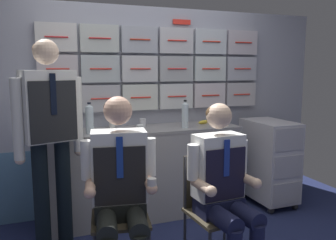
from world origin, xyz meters
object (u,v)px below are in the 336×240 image
(folding_chair_right, at_px, (212,199))
(snack_banana, at_px, (204,122))
(service_trolley, at_px, (269,160))
(crew_member_right, at_px, (224,185))
(crew_member_standing, at_px, (50,129))
(folding_chair_left, at_px, (119,202))
(crew_member_left, at_px, (120,183))
(paper_cup_blue, at_px, (112,124))
(water_bottle_tall, at_px, (90,119))

(folding_chair_right, bearing_deg, snack_banana, 66.55)
(service_trolley, bearing_deg, crew_member_right, -137.59)
(crew_member_right, xyz_separation_m, crew_member_standing, (-1.12, 0.76, 0.34))
(folding_chair_left, height_order, folding_chair_right, same)
(service_trolley, height_order, crew_member_left, crew_member_left)
(paper_cup_blue, distance_m, snack_banana, 1.00)
(service_trolley, relative_size, crew_member_standing, 0.54)
(crew_member_right, relative_size, water_bottle_tall, 4.37)
(water_bottle_tall, height_order, snack_banana, water_bottle_tall)
(crew_member_right, distance_m, water_bottle_tall, 1.44)
(water_bottle_tall, bearing_deg, paper_cup_blue, 39.79)
(folding_chair_right, relative_size, snack_banana, 5.04)
(crew_member_right, distance_m, snack_banana, 1.43)
(paper_cup_blue, height_order, snack_banana, paper_cup_blue)
(snack_banana, bearing_deg, crew_member_left, -136.33)
(folding_chair_right, distance_m, water_bottle_tall, 1.36)
(crew_member_left, height_order, crew_member_standing, crew_member_standing)
(crew_member_left, distance_m, folding_chair_right, 0.72)
(service_trolley, bearing_deg, crew_member_left, -154.41)
(crew_member_right, bearing_deg, folding_chair_right, 93.95)
(crew_member_standing, relative_size, snack_banana, 10.05)
(crew_member_right, xyz_separation_m, water_bottle_tall, (-0.75, 1.18, 0.35))
(water_bottle_tall, xyz_separation_m, snack_banana, (1.24, 0.14, -0.12))
(folding_chair_left, relative_size, crew_member_left, 0.66)
(paper_cup_blue, xyz_separation_m, snack_banana, (1.00, -0.07, -0.03))
(crew_member_right, bearing_deg, water_bottle_tall, 122.52)
(snack_banana, bearing_deg, folding_chair_left, -139.91)
(folding_chair_right, distance_m, crew_member_standing, 1.35)
(crew_member_left, bearing_deg, paper_cup_blue, 80.74)
(crew_member_left, bearing_deg, folding_chair_left, 80.55)
(water_bottle_tall, xyz_separation_m, paper_cup_blue, (0.25, 0.21, -0.09))
(service_trolley, relative_size, crew_member_right, 0.74)
(crew_member_right, bearing_deg, crew_member_standing, 145.69)
(crew_member_left, relative_size, crew_member_standing, 0.77)
(service_trolley, bearing_deg, crew_member_standing, -171.92)
(service_trolley, distance_m, paper_cup_blue, 1.78)
(crew_member_left, distance_m, water_bottle_tall, 1.04)
(crew_member_standing, bearing_deg, crew_member_left, -54.20)
(crew_member_right, xyz_separation_m, snack_banana, (0.49, 1.32, 0.23))
(service_trolley, height_order, folding_chair_left, service_trolley)
(folding_chair_left, relative_size, crew_member_right, 0.68)
(folding_chair_left, height_order, crew_member_left, crew_member_left)
(folding_chair_left, bearing_deg, folding_chair_right, -15.04)
(folding_chair_right, relative_size, crew_member_standing, 0.50)
(crew_member_left, distance_m, crew_member_standing, 0.77)
(folding_chair_left, xyz_separation_m, folding_chair_right, (0.66, -0.18, 0.00))
(crew_member_left, bearing_deg, service_trolley, 25.59)
(snack_banana, bearing_deg, water_bottle_tall, -173.54)
(water_bottle_tall, bearing_deg, crew_member_right, -57.48)
(folding_chair_left, xyz_separation_m, water_bottle_tall, (-0.08, 0.84, 0.51))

